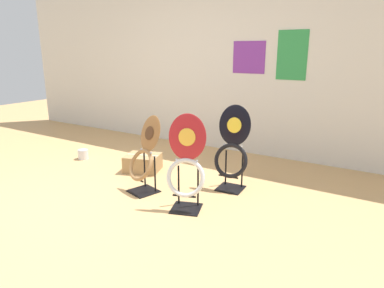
{
  "coord_description": "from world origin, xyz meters",
  "views": [
    {
      "loc": [
        2.64,
        -2.16,
        1.5
      ],
      "look_at": [
        0.82,
        0.77,
        0.55
      ],
      "focal_mm": 32.0,
      "sensor_mm": 36.0,
      "label": 1
    }
  ],
  "objects_px": {
    "paint_can": "(83,154)",
    "storage_box": "(143,163)",
    "toilet_seat_display_jazz_black": "(232,150)",
    "toilet_seat_display_woodgrain": "(144,156)",
    "toilet_seat_display_crimson_swirl": "(186,165)"
  },
  "relations": [
    {
      "from": "paint_can",
      "to": "storage_box",
      "type": "bearing_deg",
      "value": 3.92
    },
    {
      "from": "storage_box",
      "to": "toilet_seat_display_jazz_black",
      "type": "bearing_deg",
      "value": 3.01
    },
    {
      "from": "toilet_seat_display_woodgrain",
      "to": "toilet_seat_display_crimson_swirl",
      "type": "bearing_deg",
      "value": -11.73
    },
    {
      "from": "toilet_seat_display_woodgrain",
      "to": "toilet_seat_display_crimson_swirl",
      "type": "height_order",
      "value": "toilet_seat_display_crimson_swirl"
    },
    {
      "from": "toilet_seat_display_jazz_black",
      "to": "toilet_seat_display_crimson_swirl",
      "type": "distance_m",
      "value": 0.71
    },
    {
      "from": "toilet_seat_display_crimson_swirl",
      "to": "toilet_seat_display_jazz_black",
      "type": "bearing_deg",
      "value": 77.8
    },
    {
      "from": "toilet_seat_display_jazz_black",
      "to": "storage_box",
      "type": "relative_size",
      "value": 1.82
    },
    {
      "from": "toilet_seat_display_jazz_black",
      "to": "storage_box",
      "type": "distance_m",
      "value": 1.27
    },
    {
      "from": "toilet_seat_display_jazz_black",
      "to": "paint_can",
      "type": "distance_m",
      "value": 2.29
    },
    {
      "from": "toilet_seat_display_woodgrain",
      "to": "toilet_seat_display_crimson_swirl",
      "type": "relative_size",
      "value": 0.89
    },
    {
      "from": "toilet_seat_display_crimson_swirl",
      "to": "paint_can",
      "type": "xyz_separation_m",
      "value": [
        -2.11,
        0.56,
        -0.37
      ]
    },
    {
      "from": "toilet_seat_display_crimson_swirl",
      "to": "paint_can",
      "type": "relative_size",
      "value": 6.4
    },
    {
      "from": "toilet_seat_display_woodgrain",
      "to": "paint_can",
      "type": "bearing_deg",
      "value": 163.98
    },
    {
      "from": "toilet_seat_display_jazz_black",
      "to": "storage_box",
      "type": "xyz_separation_m",
      "value": [
        -1.22,
        -0.06,
        -0.35
      ]
    },
    {
      "from": "toilet_seat_display_jazz_black",
      "to": "toilet_seat_display_crimson_swirl",
      "type": "relative_size",
      "value": 1.0
    }
  ]
}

